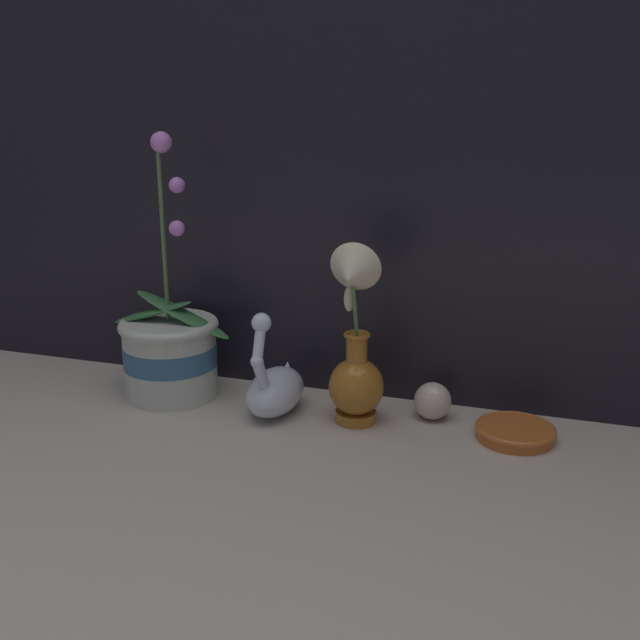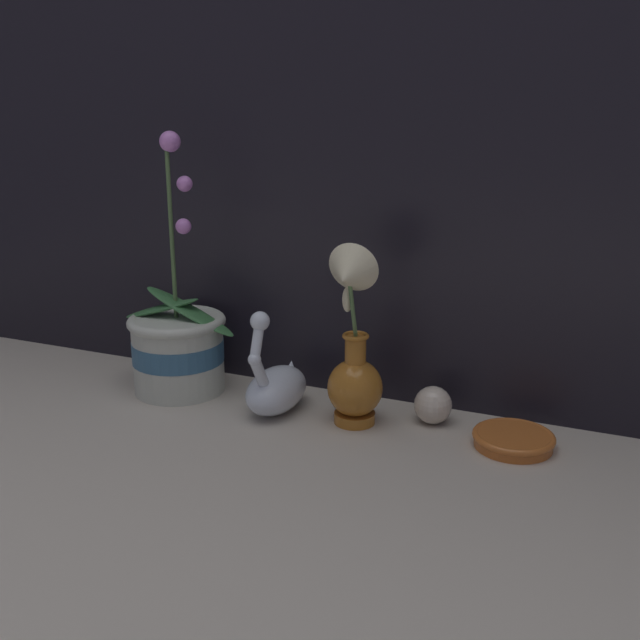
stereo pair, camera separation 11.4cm
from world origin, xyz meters
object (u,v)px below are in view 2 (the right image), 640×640
at_px(orchid_potted_plant, 178,346).
at_px(blue_vase, 353,359).
at_px(swan_figurine, 276,386).
at_px(glass_sphere, 433,405).
at_px(amber_dish, 513,439).

distance_m(orchid_potted_plant, blue_vase, 0.37).
height_order(orchid_potted_plant, swan_figurine, orchid_potted_plant).
height_order(swan_figurine, glass_sphere, swan_figurine).
distance_m(blue_vase, amber_dish, 0.29).
bearing_deg(swan_figurine, glass_sphere, 12.27).
bearing_deg(blue_vase, glass_sphere, 26.39).
xyz_separation_m(orchid_potted_plant, amber_dish, (0.64, 0.00, -0.08)).
distance_m(orchid_potted_plant, amber_dish, 0.65).
xyz_separation_m(swan_figurine, amber_dish, (0.42, 0.02, -0.03)).
height_order(swan_figurine, amber_dish, swan_figurine).
xyz_separation_m(swan_figurine, blue_vase, (0.15, -0.00, 0.07)).
bearing_deg(amber_dish, orchid_potted_plant, -179.82).
bearing_deg(blue_vase, orchid_potted_plant, 176.84).
bearing_deg(blue_vase, swan_figurine, 178.94).
relative_size(blue_vase, glass_sphere, 4.86).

